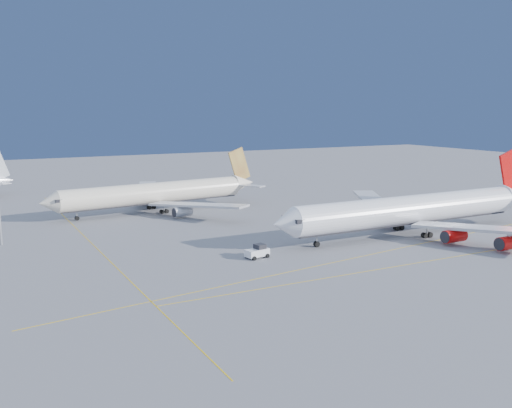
% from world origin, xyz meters
% --- Properties ---
extents(ground, '(500.00, 500.00, 0.00)m').
position_xyz_m(ground, '(0.00, 0.00, 0.00)').
color(ground, slate).
rests_on(ground, ground).
extents(taxiway_lines, '(118.86, 140.00, 0.02)m').
position_xyz_m(taxiway_lines, '(-14.71, 6.34, 0.01)').
color(taxiway_lines, gold).
rests_on(taxiway_lines, ground).
extents(airliner_virgin, '(74.53, 67.12, 18.43)m').
position_xyz_m(airliner_virgin, '(27.64, 5.36, 5.56)').
color(airliner_virgin, white).
rests_on(airliner_virgin, ground).
extents(airliner_etihad, '(64.31, 58.99, 16.79)m').
position_xyz_m(airliner_etihad, '(-15.12, 60.21, 5.11)').
color(airliner_etihad, beige).
rests_on(airliner_etihad, ground).
extents(pushback_tug, '(4.92, 3.47, 2.58)m').
position_xyz_m(pushback_tug, '(-14.15, 3.21, 1.20)').
color(pushback_tug, white).
rests_on(pushback_tug, ground).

